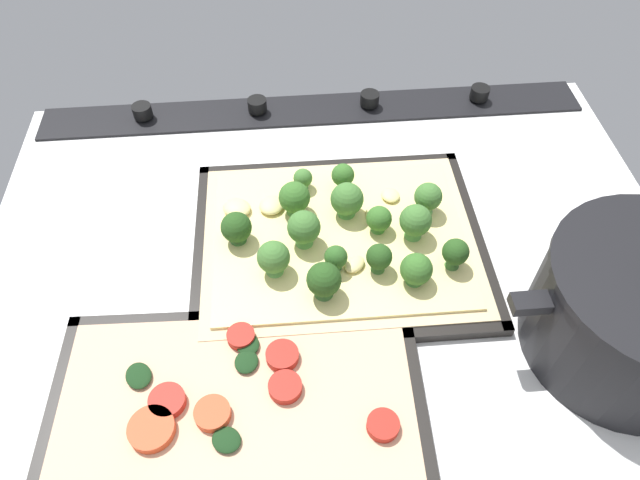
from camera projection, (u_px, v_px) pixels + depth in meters
ground_plane at (334, 277)px, 68.28cm from camera, size 83.61×66.43×3.00cm
stove_control_panel at (314, 108)px, 85.53cm from camera, size 80.27×7.00×2.60cm
baking_tray_front at (339, 244)px, 69.08cm from camera, size 34.75×28.10×1.30cm
broccoli_pizza at (340, 235)px, 67.42cm from camera, size 32.34×25.69×6.15cm
baking_tray_back at (237, 425)px, 54.84cm from camera, size 37.60×26.26×1.30cm
veggie_pizza_back at (234, 420)px, 54.41cm from camera, size 35.12×23.78×1.90cm
cooking_pot at (639, 312)px, 56.12cm from camera, size 27.37×20.58×14.62cm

